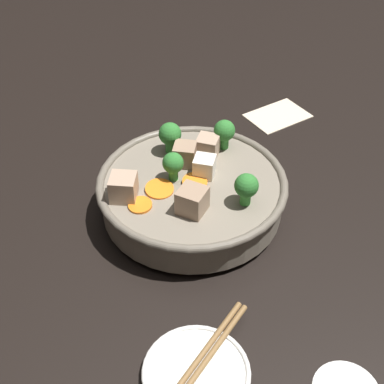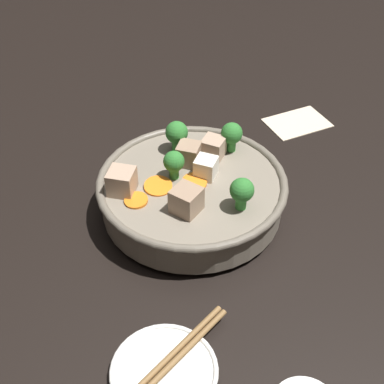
# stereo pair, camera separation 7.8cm
# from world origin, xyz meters

# --- Properties ---
(ground_plane) EXTENTS (3.00, 3.00, 0.00)m
(ground_plane) POSITION_xyz_m (0.00, 0.00, 0.00)
(ground_plane) COLOR black
(stirfry_bowl) EXTENTS (0.28, 0.28, 0.11)m
(stirfry_bowl) POSITION_xyz_m (-0.00, -0.00, 0.04)
(stirfry_bowl) COLOR slate
(stirfry_bowl) RESTS_ON ground_plane
(side_saucer) EXTENTS (0.12, 0.12, 0.01)m
(side_saucer) POSITION_xyz_m (0.18, 0.20, 0.01)
(side_saucer) COLOR white
(side_saucer) RESTS_ON ground_plane
(napkin) EXTENTS (0.12, 0.10, 0.00)m
(napkin) POSITION_xyz_m (-0.30, -0.08, 0.00)
(napkin) COLOR beige
(napkin) RESTS_ON ground_plane
(chopsticks_pair) EXTENTS (0.20, 0.06, 0.01)m
(chopsticks_pair) POSITION_xyz_m (0.18, 0.20, 0.02)
(chopsticks_pair) COLOR olive
(chopsticks_pair) RESTS_ON side_saucer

